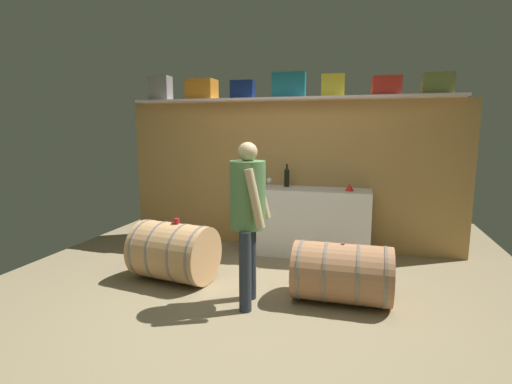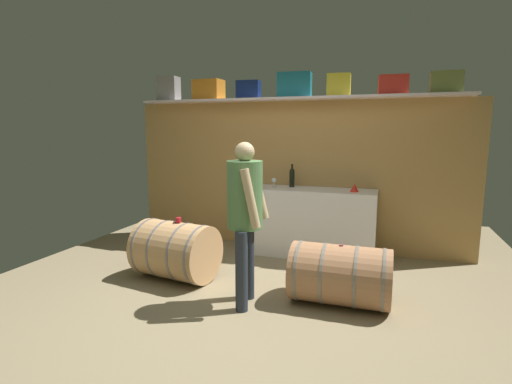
{
  "view_description": "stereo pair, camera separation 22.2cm",
  "coord_description": "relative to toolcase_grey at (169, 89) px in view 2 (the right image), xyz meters",
  "views": [
    {
      "loc": [
        1.0,
        -3.15,
        1.65
      ],
      "look_at": [
        -0.05,
        0.7,
        1.02
      ],
      "focal_mm": 27.14,
      "sensor_mm": 36.0,
      "label": 1
    },
    {
      "loc": [
        1.21,
        -3.08,
        1.65
      ],
      "look_at": [
        -0.05,
        0.7,
        1.02
      ],
      "focal_mm": 27.14,
      "sensor_mm": 36.0,
      "label": 2
    }
  ],
  "objects": [
    {
      "name": "ground_plane",
      "position": [
        1.88,
        -1.52,
        -2.27
      ],
      "size": [
        5.94,
        7.65,
        0.02
      ],
      "primitive_type": "cube",
      "color": "#887859"
    },
    {
      "name": "back_wall_panel",
      "position": [
        1.88,
        0.15,
        -1.23
      ],
      "size": [
        4.74,
        0.1,
        2.05
      ],
      "primitive_type": "cube",
      "color": "tan",
      "rests_on": "ground"
    },
    {
      "name": "high_shelf_board",
      "position": [
        1.88,
        0.0,
        -0.19
      ],
      "size": [
        4.36,
        0.4,
        0.03
      ],
      "primitive_type": "cube",
      "color": "silver",
      "rests_on": "back_wall_panel"
    },
    {
      "name": "toolcase_grey",
      "position": [
        0.0,
        0.0,
        0.0
      ],
      "size": [
        0.3,
        0.22,
        0.35
      ],
      "primitive_type": "cube",
      "rotation": [
        0.0,
        0.0,
        0.04
      ],
      "color": "gray",
      "rests_on": "high_shelf_board"
    },
    {
      "name": "toolcase_orange",
      "position": [
        0.65,
        0.0,
        -0.03
      ],
      "size": [
        0.41,
        0.3,
        0.28
      ],
      "primitive_type": "cube",
      "rotation": [
        0.0,
        0.0,
        -0.05
      ],
      "color": "orange",
      "rests_on": "high_shelf_board"
    },
    {
      "name": "toolcase_navy",
      "position": [
        1.25,
        0.0,
        -0.05
      ],
      "size": [
        0.33,
        0.23,
        0.24
      ],
      "primitive_type": "cube",
      "rotation": [
        0.0,
        0.0,
        0.08
      ],
      "color": "navy",
      "rests_on": "high_shelf_board"
    },
    {
      "name": "toolcase_teal",
      "position": [
        1.9,
        0.0,
        -0.01
      ],
      "size": [
        0.45,
        0.28,
        0.32
      ],
      "primitive_type": "cube",
      "rotation": [
        0.0,
        0.0,
        0.08
      ],
      "color": "#1B7189",
      "rests_on": "high_shelf_board"
    },
    {
      "name": "toolcase_yellow",
      "position": [
        2.48,
        0.0,
        -0.04
      ],
      "size": [
        0.31,
        0.3,
        0.28
      ],
      "primitive_type": "cube",
      "rotation": [
        0.0,
        0.0,
        0.06
      ],
      "color": "yellow",
      "rests_on": "high_shelf_board"
    },
    {
      "name": "toolcase_red",
      "position": [
        3.13,
        0.0,
        -0.06
      ],
      "size": [
        0.36,
        0.32,
        0.23
      ],
      "primitive_type": "cube",
      "rotation": [
        0.0,
        0.0,
        0.07
      ],
      "color": "red",
      "rests_on": "high_shelf_board"
    },
    {
      "name": "toolcase_olive",
      "position": [
        3.72,
        0.0,
        -0.05
      ],
      "size": [
        0.36,
        0.29,
        0.25
      ],
      "primitive_type": "cube",
      "rotation": [
        0.0,
        0.0,
        -0.04
      ],
      "color": "olive",
      "rests_on": "high_shelf_board"
    },
    {
      "name": "work_cabinet",
      "position": [
        2.19,
        -0.18,
        -1.81
      ],
      "size": [
        1.66,
        0.54,
        0.89
      ],
      "primitive_type": "cube",
      "color": "white",
      "rests_on": "ground"
    },
    {
      "name": "wine_bottle_dark",
      "position": [
        1.9,
        -0.08,
        -1.23
      ],
      "size": [
        0.07,
        0.07,
        0.31
      ],
      "color": "black",
      "rests_on": "work_cabinet"
    },
    {
      "name": "wine_bottle_amber",
      "position": [
        1.46,
        -0.36,
        -1.23
      ],
      "size": [
        0.07,
        0.07,
        0.29
      ],
      "color": "brown",
      "rests_on": "work_cabinet"
    },
    {
      "name": "wine_glass",
      "position": [
        1.68,
        -0.18,
        -1.28
      ],
      "size": [
        0.07,
        0.07,
        0.13
      ],
      "color": "white",
      "rests_on": "work_cabinet"
    },
    {
      "name": "red_funnel",
      "position": [
        2.74,
        -0.24,
        -1.31
      ],
      "size": [
        0.11,
        0.11,
        0.1
      ],
      "primitive_type": "cone",
      "color": "red",
      "rests_on": "work_cabinet"
    },
    {
      "name": "wine_barrel_near",
      "position": [
        0.91,
        -1.49,
        -1.93
      ],
      "size": [
        0.94,
        0.76,
        0.65
      ],
      "rotation": [
        0.0,
        0.0,
        -0.15
      ],
      "color": "tan",
      "rests_on": "ground"
    },
    {
      "name": "wine_barrel_far",
      "position": [
        2.73,
        -1.57,
        -1.96
      ],
      "size": [
        0.93,
        0.59,
        0.59
      ],
      "rotation": [
        0.0,
        0.0,
        0.0
      ],
      "color": "#AB7550",
      "rests_on": "ground"
    },
    {
      "name": "tasting_cup",
      "position": [
        0.96,
        -1.49,
        -1.58
      ],
      "size": [
        0.06,
        0.06,
        0.06
      ],
      "primitive_type": "cylinder",
      "color": "red",
      "rests_on": "wine_barrel_near"
    },
    {
      "name": "winemaker_pouring",
      "position": [
        1.88,
        -1.86,
        -1.3
      ],
      "size": [
        0.38,
        0.47,
        1.55
      ],
      "rotation": [
        0.0,
        0.0,
        -1.46
      ],
      "color": "#272E39",
      "rests_on": "ground"
    }
  ]
}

